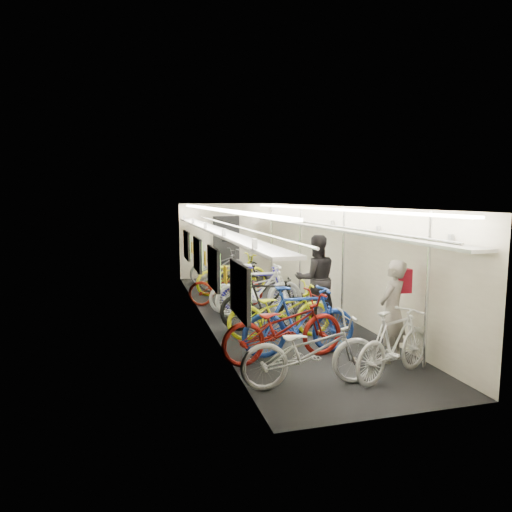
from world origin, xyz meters
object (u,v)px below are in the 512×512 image
passenger_near (392,311)px  backpack (403,281)px  passenger_mid (316,279)px  bicycle_0 (310,351)px  bicycle_1 (300,321)px

passenger_near → backpack: size_ratio=4.28×
passenger_mid → passenger_near: bearing=101.2°
bicycle_0 → passenger_near: 1.75m
bicycle_1 → passenger_near: passenger_near is taller
bicycle_0 → passenger_mid: 3.39m
bicycle_0 → passenger_near: size_ratio=1.19×
passenger_mid → backpack: (0.44, -2.45, 0.37)m
passenger_mid → backpack: size_ratio=4.81×
bicycle_1 → backpack: bearing=-110.7°
bicycle_0 → bicycle_1: (0.30, 1.22, 0.08)m
bicycle_1 → backpack: size_ratio=5.14×
passenger_near → passenger_mid: (-0.26, 2.48, 0.10)m
bicycle_0 → bicycle_1: bicycle_1 is taller
bicycle_0 → bicycle_1: 1.26m
bicycle_0 → passenger_near: bearing=-65.6°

